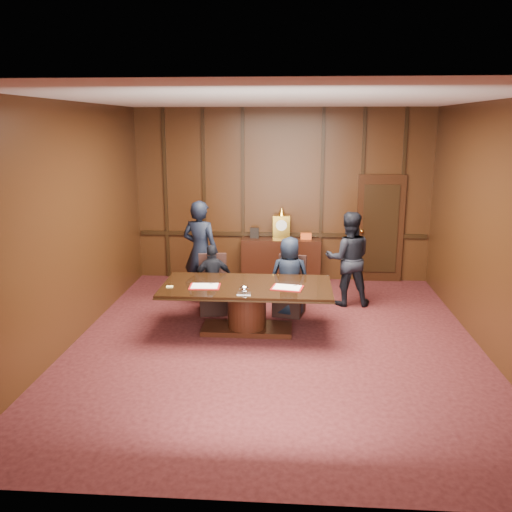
{
  "coord_description": "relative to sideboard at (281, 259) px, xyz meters",
  "views": [
    {
      "loc": [
        0.25,
        -7.52,
        3.17
      ],
      "look_at": [
        -0.37,
        1.15,
        1.05
      ],
      "focal_mm": 38.0,
      "sensor_mm": 36.0,
      "label": 1
    }
  ],
  "objects": [
    {
      "name": "witness_left",
      "position": [
        -1.43,
        -1.36,
        0.45
      ],
      "size": [
        0.78,
        0.63,
        1.86
      ],
      "primitive_type": "imported",
      "rotation": [
        0.0,
        0.0,
        2.84
      ],
      "color": "black",
      "rests_on": "ground"
    },
    {
      "name": "folder_right",
      "position": [
        0.16,
        -2.94,
        0.28
      ],
      "size": [
        0.51,
        0.41,
        0.02
      ],
      "rotation": [
        0.0,
        0.0,
        -0.19
      ],
      "color": "maroon",
      "rests_on": "conference_table"
    },
    {
      "name": "inkstand",
      "position": [
        -0.46,
        -3.26,
        0.33
      ],
      "size": [
        0.2,
        0.14,
        0.12
      ],
      "color": "white",
      "rests_on": "conference_table"
    },
    {
      "name": "notepad",
      "position": [
        -1.62,
        -3.01,
        0.28
      ],
      "size": [
        0.11,
        0.08,
        0.01
      ],
      "primitive_type": "cube",
      "rotation": [
        0.0,
        0.0,
        0.14
      ],
      "color": "#F8E079",
      "rests_on": "conference_table"
    },
    {
      "name": "room",
      "position": [
        0.07,
        -3.12,
        1.24
      ],
      "size": [
        7.0,
        7.04,
        3.5
      ],
      "color": "black",
      "rests_on": "ground"
    },
    {
      "name": "conference_table",
      "position": [
        -0.46,
        -2.81,
        0.02
      ],
      "size": [
        2.62,
        1.32,
        0.76
      ],
      "color": "black",
      "rests_on": "ground"
    },
    {
      "name": "witness_right",
      "position": [
        1.22,
        -1.36,
        0.36
      ],
      "size": [
        0.84,
        0.67,
        1.69
      ],
      "primitive_type": "imported",
      "rotation": [
        0.0,
        0.0,
        3.18
      ],
      "color": "black",
      "rests_on": "ground"
    },
    {
      "name": "folder_left",
      "position": [
        -1.09,
        -2.96,
        0.28
      ],
      "size": [
        0.48,
        0.35,
        0.02
      ],
      "rotation": [
        0.0,
        0.0,
        0.05
      ],
      "color": "maroon",
      "rests_on": "conference_table"
    },
    {
      "name": "signatory_right",
      "position": [
        0.19,
        -2.01,
        0.19
      ],
      "size": [
        0.66,
        0.43,
        1.36
      ],
      "primitive_type": "imported",
      "rotation": [
        0.0,
        0.0,
        3.14
      ],
      "color": "black",
      "rests_on": "ground"
    },
    {
      "name": "chair_left",
      "position": [
        -1.12,
        -1.94,
        -0.19
      ],
      "size": [
        0.56,
        0.56,
        0.99
      ],
      "rotation": [
        0.0,
        0.0,
        0.19
      ],
      "color": "black",
      "rests_on": "ground"
    },
    {
      "name": "signatory_left",
      "position": [
        -1.11,
        -2.01,
        0.12
      ],
      "size": [
        0.76,
        0.51,
        1.2
      ],
      "primitive_type": "imported",
      "rotation": [
        0.0,
        0.0,
        3.48
      ],
      "color": "black",
      "rests_on": "ground"
    },
    {
      "name": "chair_right",
      "position": [
        0.2,
        -1.94,
        -0.19
      ],
      "size": [
        0.58,
        0.58,
        0.99
      ],
      "rotation": [
        0.0,
        0.0,
        -0.23
      ],
      "color": "black",
      "rests_on": "ground"
    },
    {
      "name": "sideboard",
      "position": [
        0.0,
        0.0,
        0.0
      ],
      "size": [
        1.6,
        0.45,
        1.54
      ],
      "color": "black",
      "rests_on": "ground"
    }
  ]
}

